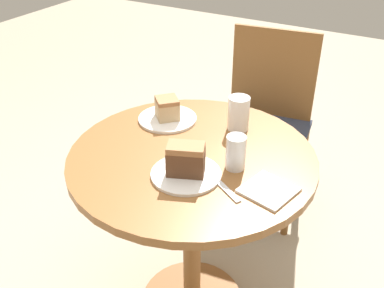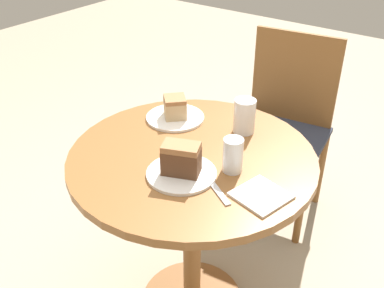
{
  "view_description": "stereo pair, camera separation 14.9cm",
  "coord_description": "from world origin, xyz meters",
  "px_view_note": "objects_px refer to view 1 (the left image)",
  "views": [
    {
      "loc": [
        0.63,
        -1.1,
        1.58
      ],
      "look_at": [
        0.0,
        0.0,
        0.79
      ],
      "focal_mm": 42.0,
      "sensor_mm": 36.0,
      "label": 1
    },
    {
      "loc": [
        0.75,
        -1.02,
        1.58
      ],
      "look_at": [
        0.0,
        0.0,
        0.79
      ],
      "focal_mm": 42.0,
      "sensor_mm": 36.0,
      "label": 2
    }
  ],
  "objects_px": {
    "chair": "(264,119)",
    "plate_near": "(186,174)",
    "cake_slice_far": "(167,108)",
    "glass_lemonade": "(238,115)",
    "glass_water": "(236,154)",
    "cake_slice_near": "(186,159)",
    "plate_far": "(168,119)"
  },
  "relations": [
    {
      "from": "plate_near",
      "to": "glass_lemonade",
      "type": "height_order",
      "value": "glass_lemonade"
    },
    {
      "from": "chair",
      "to": "glass_water",
      "type": "relative_size",
      "value": 8.05
    },
    {
      "from": "plate_near",
      "to": "cake_slice_far",
      "type": "bearing_deg",
      "value": 131.2
    },
    {
      "from": "chair",
      "to": "cake_slice_near",
      "type": "relative_size",
      "value": 6.9
    },
    {
      "from": "chair",
      "to": "plate_far",
      "type": "height_order",
      "value": "chair"
    },
    {
      "from": "plate_near",
      "to": "cake_slice_far",
      "type": "relative_size",
      "value": 1.91
    },
    {
      "from": "cake_slice_far",
      "to": "plate_far",
      "type": "bearing_deg",
      "value": 0.0
    },
    {
      "from": "plate_far",
      "to": "cake_slice_near",
      "type": "relative_size",
      "value": 1.67
    },
    {
      "from": "plate_near",
      "to": "glass_lemonade",
      "type": "bearing_deg",
      "value": 87.27
    },
    {
      "from": "glass_lemonade",
      "to": "glass_water",
      "type": "bearing_deg",
      "value": -67.45
    },
    {
      "from": "cake_slice_near",
      "to": "glass_water",
      "type": "relative_size",
      "value": 1.17
    },
    {
      "from": "plate_near",
      "to": "glass_water",
      "type": "relative_size",
      "value": 1.94
    },
    {
      "from": "chair",
      "to": "plate_near",
      "type": "xyz_separation_m",
      "value": [
        0.09,
        -0.94,
        0.27
      ]
    },
    {
      "from": "chair",
      "to": "plate_near",
      "type": "height_order",
      "value": "chair"
    },
    {
      "from": "plate_far",
      "to": "glass_lemonade",
      "type": "xyz_separation_m",
      "value": [
        0.26,
        0.07,
        0.05
      ]
    },
    {
      "from": "plate_near",
      "to": "glass_water",
      "type": "xyz_separation_m",
      "value": [
        0.11,
        0.12,
        0.05
      ]
    },
    {
      "from": "chair",
      "to": "plate_far",
      "type": "xyz_separation_m",
      "value": [
        -0.16,
        -0.66,
        0.27
      ]
    },
    {
      "from": "plate_near",
      "to": "cake_slice_far",
      "type": "xyz_separation_m",
      "value": [
        -0.25,
        0.28,
        0.05
      ]
    },
    {
      "from": "cake_slice_near",
      "to": "cake_slice_far",
      "type": "height_order",
      "value": "cake_slice_near"
    },
    {
      "from": "chair",
      "to": "plate_far",
      "type": "bearing_deg",
      "value": -111.34
    },
    {
      "from": "plate_far",
      "to": "glass_water",
      "type": "height_order",
      "value": "glass_water"
    },
    {
      "from": "plate_near",
      "to": "chair",
      "type": "bearing_deg",
      "value": 95.33
    },
    {
      "from": "cake_slice_far",
      "to": "glass_water",
      "type": "distance_m",
      "value": 0.4
    },
    {
      "from": "chair",
      "to": "plate_near",
      "type": "relative_size",
      "value": 4.15
    },
    {
      "from": "cake_slice_near",
      "to": "chair",
      "type": "bearing_deg",
      "value": 95.33
    },
    {
      "from": "cake_slice_near",
      "to": "glass_lemonade",
      "type": "height_order",
      "value": "glass_lemonade"
    },
    {
      "from": "chair",
      "to": "cake_slice_near",
      "type": "bearing_deg",
      "value": -92.52
    },
    {
      "from": "chair",
      "to": "glass_lemonade",
      "type": "distance_m",
      "value": 0.68
    },
    {
      "from": "cake_slice_far",
      "to": "glass_lemonade",
      "type": "relative_size",
      "value": 0.92
    },
    {
      "from": "cake_slice_far",
      "to": "glass_lemonade",
      "type": "xyz_separation_m",
      "value": [
        0.26,
        0.07,
        0.0
      ]
    },
    {
      "from": "plate_near",
      "to": "glass_water",
      "type": "distance_m",
      "value": 0.17
    },
    {
      "from": "glass_water",
      "to": "cake_slice_far",
      "type": "bearing_deg",
      "value": 155.39
    }
  ]
}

